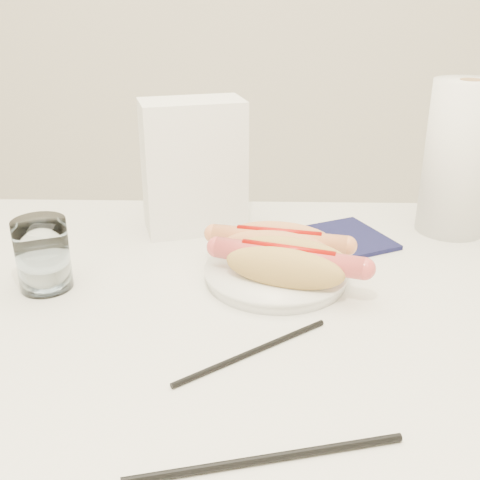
{
  "coord_description": "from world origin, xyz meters",
  "views": [
    {
      "loc": [
        0.04,
        -0.65,
        1.13
      ],
      "look_at": [
        0.02,
        0.06,
        0.82
      ],
      "focal_mm": 43.91,
      "sensor_mm": 36.0,
      "label": 1
    }
  ],
  "objects_px": {
    "hotdog_right": "(288,263)",
    "water_glass": "(43,255)",
    "table": "(226,347)",
    "plate": "(276,275)",
    "hotdog_left": "(279,245)",
    "paper_towel_roll": "(459,159)",
    "napkin_box": "(194,167)"
  },
  "relations": [
    {
      "from": "plate",
      "to": "napkin_box",
      "type": "bearing_deg",
      "value": 124.85
    },
    {
      "from": "water_glass",
      "to": "napkin_box",
      "type": "xyz_separation_m",
      "value": [
        0.18,
        0.22,
        0.06
      ]
    },
    {
      "from": "water_glass",
      "to": "paper_towel_roll",
      "type": "height_order",
      "value": "paper_towel_roll"
    },
    {
      "from": "hotdog_left",
      "to": "napkin_box",
      "type": "distance_m",
      "value": 0.22
    },
    {
      "from": "hotdog_right",
      "to": "water_glass",
      "type": "distance_m",
      "value": 0.33
    },
    {
      "from": "hotdog_right",
      "to": "water_glass",
      "type": "xyz_separation_m",
      "value": [
        -0.33,
        0.0,
        0.01
      ]
    },
    {
      "from": "plate",
      "to": "paper_towel_roll",
      "type": "relative_size",
      "value": 0.78
    },
    {
      "from": "table",
      "to": "hotdog_left",
      "type": "bearing_deg",
      "value": 57.2
    },
    {
      "from": "paper_towel_roll",
      "to": "plate",
      "type": "bearing_deg",
      "value": -147.21
    },
    {
      "from": "table",
      "to": "plate",
      "type": "distance_m",
      "value": 0.12
    },
    {
      "from": "plate",
      "to": "napkin_box",
      "type": "height_order",
      "value": "napkin_box"
    },
    {
      "from": "table",
      "to": "water_glass",
      "type": "xyz_separation_m",
      "value": [
        -0.25,
        0.05,
        0.11
      ]
    },
    {
      "from": "plate",
      "to": "hotdog_left",
      "type": "bearing_deg",
      "value": 82.92
    },
    {
      "from": "hotdog_left",
      "to": "water_glass",
      "type": "relative_size",
      "value": 1.97
    },
    {
      "from": "hotdog_right",
      "to": "napkin_box",
      "type": "height_order",
      "value": "napkin_box"
    },
    {
      "from": "napkin_box",
      "to": "paper_towel_roll",
      "type": "relative_size",
      "value": 0.87
    },
    {
      "from": "table",
      "to": "hotdog_right",
      "type": "distance_m",
      "value": 0.14
    },
    {
      "from": "water_glass",
      "to": "napkin_box",
      "type": "distance_m",
      "value": 0.29
    },
    {
      "from": "hotdog_left",
      "to": "plate",
      "type": "bearing_deg",
      "value": -85.57
    },
    {
      "from": "hotdog_left",
      "to": "paper_towel_roll",
      "type": "bearing_deg",
      "value": 40.14
    },
    {
      "from": "hotdog_right",
      "to": "table",
      "type": "bearing_deg",
      "value": -131.75
    },
    {
      "from": "hotdog_right",
      "to": "paper_towel_roll",
      "type": "xyz_separation_m",
      "value": [
        0.28,
        0.22,
        0.08
      ]
    },
    {
      "from": "plate",
      "to": "hotdog_left",
      "type": "relative_size",
      "value": 1.0
    },
    {
      "from": "table",
      "to": "napkin_box",
      "type": "xyz_separation_m",
      "value": [
        -0.06,
        0.27,
        0.17
      ]
    },
    {
      "from": "plate",
      "to": "paper_towel_roll",
      "type": "distance_m",
      "value": 0.37
    },
    {
      "from": "hotdog_left",
      "to": "napkin_box",
      "type": "xyz_separation_m",
      "value": [
        -0.14,
        0.16,
        0.07
      ]
    },
    {
      "from": "hotdog_right",
      "to": "napkin_box",
      "type": "distance_m",
      "value": 0.27
    },
    {
      "from": "table",
      "to": "paper_towel_roll",
      "type": "height_order",
      "value": "paper_towel_roll"
    },
    {
      "from": "napkin_box",
      "to": "water_glass",
      "type": "bearing_deg",
      "value": -146.68
    },
    {
      "from": "hotdog_right",
      "to": "napkin_box",
      "type": "xyz_separation_m",
      "value": [
        -0.15,
        0.22,
        0.07
      ]
    },
    {
      "from": "table",
      "to": "napkin_box",
      "type": "height_order",
      "value": "napkin_box"
    },
    {
      "from": "table",
      "to": "water_glass",
      "type": "relative_size",
      "value": 12.2
    }
  ]
}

